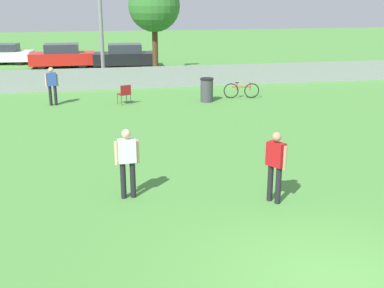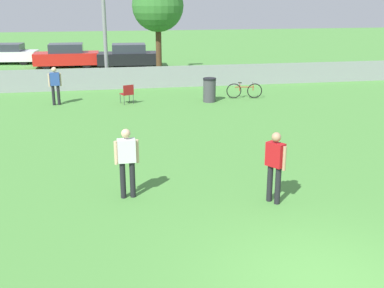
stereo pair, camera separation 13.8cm
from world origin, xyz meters
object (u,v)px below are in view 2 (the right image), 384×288
at_px(player_receiver_white, 127,158).
at_px(folding_chair_sideline, 127,93).
at_px(player_thrower_red, 275,162).
at_px(parked_car_white, 8,54).
at_px(trash_bin, 209,90).
at_px(tree_near_pole, 158,6).
at_px(spectator_in_blue, 55,83).
at_px(parked_car_red, 67,56).
at_px(parked_car_dark, 129,56).
at_px(bicycle_sideline, 244,91).

bearing_deg(player_receiver_white, folding_chair_sideline, 84.17).
bearing_deg(folding_chair_sideline, player_receiver_white, 66.53).
bearing_deg(folding_chair_sideline, player_thrower_red, 83.26).
relative_size(player_thrower_red, parked_car_white, 0.41).
bearing_deg(trash_bin, player_receiver_white, -112.51).
height_order(tree_near_pole, spectator_in_blue, tree_near_pole).
bearing_deg(parked_car_red, player_thrower_red, -75.21).
bearing_deg(parked_car_dark, player_receiver_white, -91.40).
height_order(tree_near_pole, folding_chair_sideline, tree_near_pole).
bearing_deg(parked_car_white, player_thrower_red, -62.82).
xyz_separation_m(bicycle_sideline, trash_bin, (-1.74, -0.46, 0.18)).
bearing_deg(tree_near_pole, trash_bin, -77.85).
bearing_deg(bicycle_sideline, folding_chair_sideline, -167.36).
distance_m(player_thrower_red, trash_bin, 10.95).
height_order(trash_bin, parked_car_red, parked_car_red).
xyz_separation_m(folding_chair_sideline, parked_car_red, (-3.32, 12.17, 0.23)).
xyz_separation_m(tree_near_pole, folding_chair_sideline, (-2.16, -6.54, -3.48)).
xyz_separation_m(spectator_in_blue, bicycle_sideline, (8.39, -0.11, -0.59)).
distance_m(bicycle_sideline, parked_car_red, 14.74).
height_order(folding_chair_sideline, bicycle_sideline, folding_chair_sideline).
xyz_separation_m(player_thrower_red, parked_car_white, (-10.14, 25.67, -0.29)).
height_order(player_thrower_red, folding_chair_sideline, player_thrower_red).
xyz_separation_m(player_receiver_white, parked_car_white, (-6.89, 24.79, -0.29)).
bearing_deg(player_receiver_white, player_thrower_red, -18.04).
bearing_deg(bicycle_sideline, parked_car_red, 136.01).
bearing_deg(trash_bin, parked_car_white, 126.79).
relative_size(tree_near_pole, player_receiver_white, 3.26).
bearing_deg(parked_car_white, trash_bin, -47.58).
height_order(player_receiver_white, parked_car_dark, player_receiver_white).
relative_size(parked_car_white, parked_car_dark, 0.98).
xyz_separation_m(player_thrower_red, bicycle_sideline, (2.65, 11.37, -0.61)).
xyz_separation_m(spectator_in_blue, parked_car_white, (-4.40, 14.20, -0.27)).
bearing_deg(trash_bin, spectator_in_blue, 175.13).
xyz_separation_m(tree_near_pole, parked_car_dark, (-1.42, 4.97, -3.26)).
relative_size(player_receiver_white, parked_car_dark, 0.40).
height_order(parked_car_white, parked_car_red, parked_car_red).
distance_m(spectator_in_blue, parked_car_white, 14.87).
relative_size(spectator_in_blue, parked_car_white, 0.40).
bearing_deg(spectator_in_blue, player_receiver_white, 97.06).
relative_size(player_receiver_white, trash_bin, 1.57).
xyz_separation_m(bicycle_sideline, parked_car_red, (-8.67, 11.92, 0.37)).
bearing_deg(parked_car_white, bicycle_sideline, -42.58).
bearing_deg(player_receiver_white, spectator_in_blue, 100.46).
bearing_deg(tree_near_pole, player_thrower_red, -88.22).
height_order(player_thrower_red, parked_car_dark, player_thrower_red).
height_order(tree_near_pole, parked_car_dark, tree_near_pole).
xyz_separation_m(player_thrower_red, spectator_in_blue, (-5.74, 11.47, -0.02)).
xyz_separation_m(spectator_in_blue, parked_car_dark, (3.78, 11.15, -0.24)).
height_order(bicycle_sideline, parked_car_red, parked_car_red).
distance_m(tree_near_pole, player_thrower_red, 17.92).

